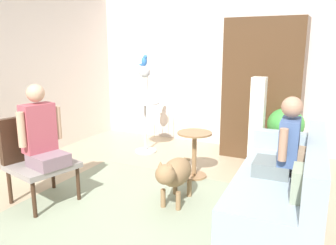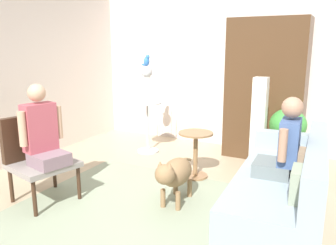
# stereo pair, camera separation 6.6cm
# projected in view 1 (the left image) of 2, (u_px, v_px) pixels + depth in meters

# --- Properties ---
(ground_plane) EXTENTS (6.63, 6.63, 0.00)m
(ground_plane) POSITION_uv_depth(u_px,v_px,m) (159.00, 211.00, 3.67)
(ground_plane) COLOR tan
(back_wall) EXTENTS (5.82, 0.12, 2.70)m
(back_wall) POSITION_uv_depth(u_px,v_px,m) (235.00, 69.00, 5.83)
(back_wall) COLOR silver
(back_wall) RESTS_ON ground
(left_wall) EXTENTS (0.12, 6.12, 2.70)m
(left_wall) POSITION_uv_depth(u_px,v_px,m) (1.00, 74.00, 4.79)
(left_wall) COLOR silver
(left_wall) RESTS_ON ground
(area_rug) EXTENTS (3.10, 2.30, 0.01)m
(area_rug) POSITION_uv_depth(u_px,v_px,m) (160.00, 214.00, 3.59)
(area_rug) COLOR gray
(area_rug) RESTS_ON ground
(couch) EXTENTS (0.94, 2.10, 0.84)m
(couch) POSITION_uv_depth(u_px,v_px,m) (284.00, 188.00, 3.52)
(couch) COLOR #8EA0AD
(couch) RESTS_ON ground
(armchair) EXTENTS (0.75, 0.77, 0.97)m
(armchair) POSITION_uv_depth(u_px,v_px,m) (35.00, 153.00, 3.86)
(armchair) COLOR #382316
(armchair) RESTS_ON ground
(person_on_couch) EXTENTS (0.44, 0.54, 0.81)m
(person_on_couch) POSITION_uv_depth(u_px,v_px,m) (284.00, 145.00, 3.40)
(person_on_couch) COLOR slate
(person_on_armchair) EXTENTS (0.50, 0.50, 0.89)m
(person_on_armchair) POSITION_uv_depth(u_px,v_px,m) (41.00, 133.00, 3.70)
(person_on_armchair) COLOR slate
(round_end_table) EXTENTS (0.46, 0.46, 0.63)m
(round_end_table) POSITION_uv_depth(u_px,v_px,m) (194.00, 151.00, 4.55)
(round_end_table) COLOR olive
(round_end_table) RESTS_ON ground
(dog) EXTENTS (0.34, 0.87, 0.59)m
(dog) POSITION_uv_depth(u_px,v_px,m) (175.00, 173.00, 3.76)
(dog) COLOR olive
(dog) RESTS_ON ground
(bird_cage_stand) EXTENTS (0.47, 0.47, 1.43)m
(bird_cage_stand) POSITION_uv_depth(u_px,v_px,m) (145.00, 104.00, 5.53)
(bird_cage_stand) COLOR silver
(bird_cage_stand) RESTS_ON ground
(parrot) EXTENTS (0.17, 0.10, 0.18)m
(parrot) POSITION_uv_depth(u_px,v_px,m) (144.00, 61.00, 5.38)
(parrot) COLOR blue
(parrot) RESTS_ON bird_cage_stand
(potted_plant) EXTENTS (0.51, 0.51, 0.89)m
(potted_plant) POSITION_uv_depth(u_px,v_px,m) (285.00, 130.00, 4.82)
(potted_plant) COLOR #996047
(potted_plant) RESTS_ON ground
(column_lamp) EXTENTS (0.20, 0.20, 1.34)m
(column_lamp) POSITION_uv_depth(u_px,v_px,m) (257.00, 128.00, 4.58)
(column_lamp) COLOR #4C4742
(column_lamp) RESTS_ON ground
(armoire_cabinet) EXTENTS (1.17, 0.56, 2.15)m
(armoire_cabinet) POSITION_uv_depth(u_px,v_px,m) (263.00, 90.00, 5.29)
(armoire_cabinet) COLOR #4C331E
(armoire_cabinet) RESTS_ON ground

